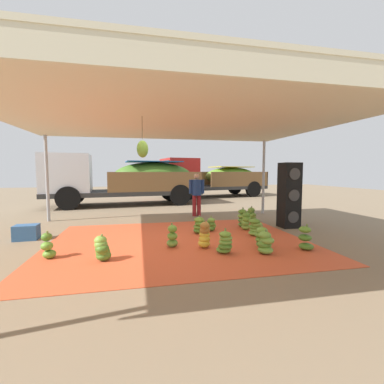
# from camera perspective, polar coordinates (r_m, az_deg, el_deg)

# --- Properties ---
(ground_plane) EXTENTS (40.00, 40.00, 0.00)m
(ground_plane) POSITION_cam_1_polar(r_m,az_deg,el_deg) (9.00, -5.83, -5.86)
(ground_plane) COLOR #7F6B51
(tarp_orange) EXTENTS (5.85, 4.53, 0.01)m
(tarp_orange) POSITION_cam_1_polar(r_m,az_deg,el_deg) (6.10, -2.80, -10.86)
(tarp_orange) COLOR #D1512D
(tarp_orange) RESTS_ON ground
(tent_canopy) EXTENTS (8.00, 7.00, 2.84)m
(tent_canopy) POSITION_cam_1_polar(r_m,az_deg,el_deg) (5.90, -2.82, 15.66)
(tent_canopy) COLOR #9EA0A5
(tent_canopy) RESTS_ON ground
(banana_bunch_0) EXTENTS (0.41, 0.40, 0.48)m
(banana_bunch_0) POSITION_cam_1_polar(r_m,az_deg,el_deg) (5.77, 15.27, -9.80)
(banana_bunch_0) COLOR #60932D
(banana_bunch_0) RESTS_ON tarp_orange
(banana_bunch_1) EXTENTS (0.42, 0.42, 0.48)m
(banana_bunch_1) POSITION_cam_1_polar(r_m,az_deg,el_deg) (5.37, 15.96, -10.85)
(banana_bunch_1) COLOR #6B9E38
(banana_bunch_1) RESTS_ON tarp_orange
(banana_bunch_2) EXTENTS (0.36, 0.36, 0.41)m
(banana_bunch_2) POSITION_cam_1_polar(r_m,az_deg,el_deg) (7.10, 4.26, -7.20)
(banana_bunch_2) COLOR #477523
(banana_bunch_2) RESTS_ON tarp_orange
(banana_bunch_3) EXTENTS (0.36, 0.35, 0.53)m
(banana_bunch_3) POSITION_cam_1_polar(r_m,az_deg,el_deg) (7.30, 11.85, -6.47)
(banana_bunch_3) COLOR #75A83D
(banana_bunch_3) RESTS_ON tarp_orange
(banana_bunch_4) EXTENTS (0.34, 0.36, 0.52)m
(banana_bunch_4) POSITION_cam_1_polar(r_m,az_deg,el_deg) (5.59, -4.39, -9.88)
(banana_bunch_4) COLOR #6B9E38
(banana_bunch_4) RESTS_ON tarp_orange
(banana_bunch_5) EXTENTS (0.45, 0.46, 0.49)m
(banana_bunch_5) POSITION_cam_1_polar(r_m,az_deg,el_deg) (6.74, 13.88, -7.67)
(banana_bunch_5) COLOR #6B9E38
(banana_bunch_5) RESTS_ON tarp_orange
(banana_bunch_6) EXTENTS (0.38, 0.42, 0.53)m
(banana_bunch_6) POSITION_cam_1_polar(r_m,az_deg,el_deg) (5.93, 23.84, -9.47)
(banana_bunch_6) COLOR #477523
(banana_bunch_6) RESTS_ON tarp_orange
(banana_bunch_7) EXTENTS (0.35, 0.36, 0.51)m
(banana_bunch_7) POSITION_cam_1_polar(r_m,az_deg,el_deg) (8.44, 13.01, -5.05)
(banana_bunch_7) COLOR #477523
(banana_bunch_7) RESTS_ON tarp_orange
(banana_bunch_8) EXTENTS (0.35, 0.35, 0.59)m
(banana_bunch_8) POSITION_cam_1_polar(r_m,az_deg,el_deg) (5.54, 2.79, -9.58)
(banana_bunch_8) COLOR gold
(banana_bunch_8) RESTS_ON tarp_orange
(banana_bunch_9) EXTENTS (0.40, 0.39, 0.58)m
(banana_bunch_9) POSITION_cam_1_polar(r_m,az_deg,el_deg) (7.66, 11.20, -5.84)
(banana_bunch_9) COLOR #477523
(banana_bunch_9) RESTS_ON tarp_orange
(banana_bunch_10) EXTENTS (0.32, 0.33, 0.51)m
(banana_bunch_10) POSITION_cam_1_polar(r_m,az_deg,el_deg) (5.59, -29.31, -10.52)
(banana_bunch_10) COLOR #60932D
(banana_bunch_10) RESTS_ON tarp_orange
(banana_bunch_11) EXTENTS (0.40, 0.39, 0.50)m
(banana_bunch_11) POSITION_cam_1_polar(r_m,az_deg,el_deg) (5.23, 7.32, -11.11)
(banana_bunch_11) COLOR #60932D
(banana_bunch_11) RESTS_ON tarp_orange
(banana_bunch_12) EXTENTS (0.39, 0.36, 0.49)m
(banana_bunch_12) POSITION_cam_1_polar(r_m,az_deg,el_deg) (5.05, -19.28, -11.82)
(banana_bunch_12) COLOR #477523
(banana_bunch_12) RESTS_ON tarp_orange
(banana_bunch_13) EXTENTS (0.44, 0.44, 0.47)m
(banana_bunch_13) POSITION_cam_1_polar(r_m,az_deg,el_deg) (6.78, 1.69, -7.49)
(banana_bunch_13) COLOR #477523
(banana_bunch_13) RESTS_ON tarp_orange
(cargo_truck_main) EXTENTS (7.37, 3.02, 2.40)m
(cargo_truck_main) POSITION_cam_1_polar(r_m,az_deg,el_deg) (12.91, -14.97, 2.90)
(cargo_truck_main) COLOR #2D2D2D
(cargo_truck_main) RESTS_ON ground
(cargo_truck_far) EXTENTS (6.92, 3.55, 2.40)m
(cargo_truck_far) POSITION_cam_1_polar(r_m,az_deg,el_deg) (16.60, 4.27, 3.22)
(cargo_truck_far) COLOR #2D2D2D
(cargo_truck_far) RESTS_ON ground
(worker_0) EXTENTS (0.57, 0.35, 1.56)m
(worker_0) POSITION_cam_1_polar(r_m,az_deg,el_deg) (9.37, 1.04, 0.18)
(worker_0) COLOR maroon
(worker_0) RESTS_ON ground
(speaker_stack) EXTENTS (0.52, 0.49, 1.88)m
(speaker_stack) POSITION_cam_1_polar(r_m,az_deg,el_deg) (7.96, 20.73, -0.67)
(speaker_stack) COLOR black
(speaker_stack) RESTS_ON ground
(crate_0) EXTENTS (0.53, 0.39, 0.36)m
(crate_0) POSITION_cam_1_polar(r_m,az_deg,el_deg) (7.35, -32.81, -7.52)
(crate_0) COLOR #335B8E
(crate_0) RESTS_ON ground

